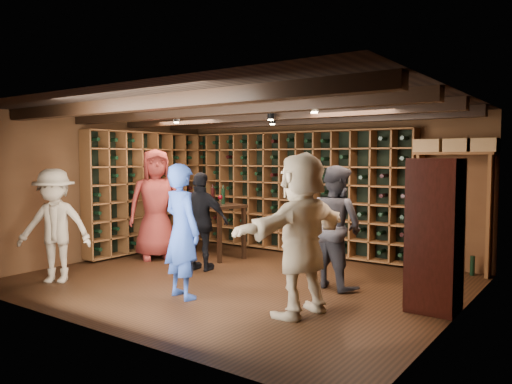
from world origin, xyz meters
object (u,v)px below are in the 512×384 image
Objects in this scene: display_cabinet at (434,238)px; guest_khaki at (55,226)px; guest_woman_black at (201,221)px; man_blue_shirt at (182,231)px; guest_beige at (301,234)px; man_grey_suit at (336,227)px; tasting_table at (212,210)px; guest_red_floral at (156,204)px.

display_cabinet reaches higher than guest_khaki.
guest_khaki reaches higher than guest_woman_black.
guest_woman_black is at bearing -43.96° from man_blue_shirt.
man_grey_suit is at bearing -158.54° from guest_beige.
guest_beige is 1.33× the size of tasting_table.
guest_woman_black is at bearing -100.82° from guest_beige.
man_blue_shirt is at bearing -21.19° from guest_khaki.
guest_red_floral is (-2.09, 1.52, 0.11)m from man_blue_shirt.
guest_woman_black reaches higher than tasting_table.
guest_khaki is 2.82m from tasting_table.
guest_red_floral reaches higher than guest_khaki.
guest_red_floral is 2.01m from guest_khaki.
tasting_table is at bearing -111.41° from guest_beige.
guest_red_floral reaches higher than display_cabinet.
display_cabinet is 0.94× the size of guest_beige.
guest_beige is (1.58, 0.27, 0.07)m from man_blue_shirt.
display_cabinet is 4.87m from guest_red_floral.
man_grey_suit is (1.37, 1.58, -0.02)m from man_blue_shirt.
guest_beige reaches higher than display_cabinet.
man_grey_suit is 3.98m from guest_khaki.
guest_woman_black is (-2.19, -0.29, -0.06)m from man_grey_suit.
guest_woman_black is 2.15m from guest_khaki.
guest_woman_black is (1.26, -0.23, -0.19)m from guest_red_floral.
guest_khaki is at bearing -87.88° from tasting_table.
man_grey_suit reaches higher than tasting_table.
guest_woman_black is 0.96× the size of guest_khaki.
guest_red_floral is at bearing -22.61° from man_blue_shirt.
man_grey_suit is 1.21× the size of tasting_table.
man_blue_shirt is 1.54m from guest_woman_black.
man_blue_shirt is 1.23× the size of tasting_table.
tasting_table is (0.59, 2.76, 0.02)m from guest_khaki.
man_grey_suit is 2.21m from guest_woman_black.
display_cabinet reaches higher than tasting_table.
man_grey_suit is at bearing -53.52° from guest_red_floral.
guest_khaki is 0.88× the size of guest_beige.
guest_khaki is at bearing -159.83° from display_cabinet.
guest_red_floral reaches higher than guest_beige.
display_cabinet is at bearing -57.29° from guest_red_floral.
tasting_table is (-2.81, 0.70, -0.00)m from man_grey_suit.
guest_khaki reaches higher than tasting_table.
display_cabinet is at bearing 165.25° from guest_woman_black.
guest_woman_black is (-3.60, 0.01, -0.08)m from display_cabinet.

